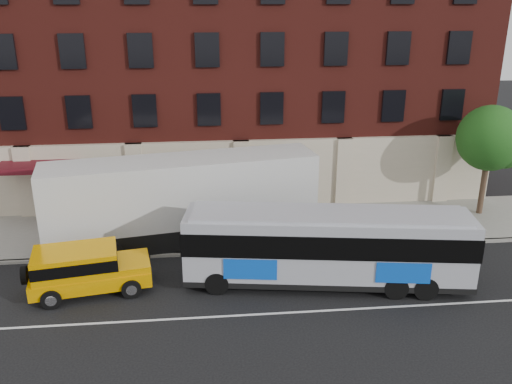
{
  "coord_description": "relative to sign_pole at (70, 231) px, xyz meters",
  "views": [
    {
      "loc": [
        -2.11,
        -17.8,
        11.81
      ],
      "look_at": [
        0.23,
        5.5,
        3.34
      ],
      "focal_mm": 37.9,
      "sensor_mm": 36.0,
      "label": 1
    }
  ],
  "objects": [
    {
      "name": "street_tree",
      "position": [
        22.04,
        3.34,
        2.96
      ],
      "size": [
        3.6,
        3.6,
        6.2
      ],
      "color": "#3B2B1D",
      "rests_on": "sidewalk"
    },
    {
      "name": "shipping_container",
      "position": [
        5.27,
        1.36,
        0.74
      ],
      "size": [
        13.58,
        4.98,
        4.44
      ],
      "color": "black",
      "rests_on": "ground"
    },
    {
      "name": "sign_pole",
      "position": [
        0.0,
        0.0,
        0.0
      ],
      "size": [
        0.3,
        0.2,
        2.5
      ],
      "color": "slate",
      "rests_on": "ground"
    },
    {
      "name": "yellow_suv",
      "position": [
        1.24,
        -3.15,
        -0.31
      ],
      "size": [
        5.32,
        2.91,
        1.98
      ],
      "color": "#DF9400",
      "rests_on": "ground"
    },
    {
      "name": "lane_line",
      "position": [
        8.5,
        -5.65,
        -1.45
      ],
      "size": [
        60.0,
        0.12,
        0.01
      ],
      "primitive_type": "cube",
      "color": "silver",
      "rests_on": "ground"
    },
    {
      "name": "building",
      "position": [
        8.49,
        10.77,
        6.13
      ],
      "size": [
        30.0,
        12.1,
        15.0
      ],
      "color": "#5A1A15",
      "rests_on": "sidewalk"
    },
    {
      "name": "sidewalk",
      "position": [
        8.5,
        2.85,
        -1.38
      ],
      "size": [
        60.0,
        6.0,
        0.15
      ],
      "primitive_type": "cube",
      "color": "gray",
      "rests_on": "ground"
    },
    {
      "name": "city_bus",
      "position": [
        11.51,
        -3.45,
        0.39
      ],
      "size": [
        12.41,
        4.38,
        3.33
      ],
      "color": "#A9AAB4",
      "rests_on": "ground"
    },
    {
      "name": "ground",
      "position": [
        8.5,
        -6.15,
        -1.45
      ],
      "size": [
        120.0,
        120.0,
        0.0
      ],
      "primitive_type": "plane",
      "color": "black",
      "rests_on": "ground"
    },
    {
      "name": "kerb",
      "position": [
        8.5,
        -0.15,
        -1.38
      ],
      "size": [
        60.0,
        0.25,
        0.15
      ],
      "primitive_type": "cube",
      "color": "gray",
      "rests_on": "ground"
    }
  ]
}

